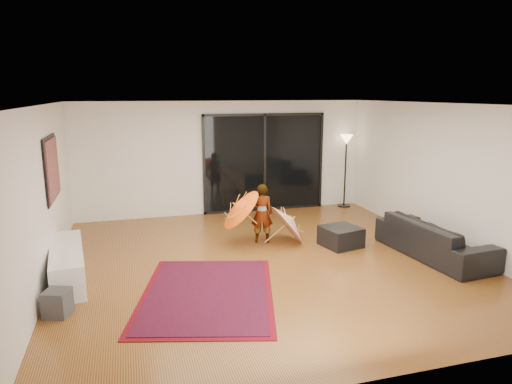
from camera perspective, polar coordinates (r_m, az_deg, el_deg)
name	(u,v)px	position (r m, az deg, el deg)	size (l,w,h in m)	color
floor	(268,262)	(8.04, 1.45, -8.72)	(7.00, 7.00, 0.00)	brown
ceiling	(268,104)	(7.51, 1.57, 10.90)	(7.00, 7.00, 0.00)	white
wall_back	(224,158)	(11.00, -4.00, 4.26)	(7.00, 7.00, 0.00)	silver
wall_front	(378,256)	(4.57, 14.96, -7.77)	(7.00, 7.00, 0.00)	silver
wall_left	(42,199)	(7.42, -25.22, -0.82)	(7.00, 7.00, 0.00)	silver
wall_right	(445,176)	(9.32, 22.51, 1.89)	(7.00, 7.00, 0.00)	silver
sliding_door	(264,163)	(11.24, 1.04, 3.69)	(3.06, 0.07, 2.40)	black
painting	(52,168)	(8.33, -24.13, 2.71)	(0.04, 1.28, 1.08)	black
media_console	(67,264)	(7.81, -22.52, -8.29)	(0.48, 1.90, 0.53)	white
speaker	(57,303)	(6.71, -23.58, -12.60)	(0.31, 0.31, 0.35)	#424244
persian_rug	(207,293)	(6.88, -6.09, -12.48)	(2.51, 3.04, 0.02)	#5A0711
sofa	(434,238)	(8.80, 21.33, -5.42)	(2.28, 0.89, 0.66)	black
ottoman	(341,237)	(8.92, 10.55, -5.50)	(0.66, 0.66, 0.38)	black
floor_lamp	(346,150)	(11.79, 11.21, 5.17)	(0.32, 0.32, 1.86)	black
child	(262,213)	(8.88, 0.72, -2.70)	(0.43, 0.28, 1.17)	#999999
parasol_orange	(235,209)	(8.66, -2.67, -2.09)	(0.75, 0.92, 0.91)	#F5550C
parasol_white	(293,217)	(8.95, 4.68, -3.16)	(0.72, 0.94, 0.98)	silver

